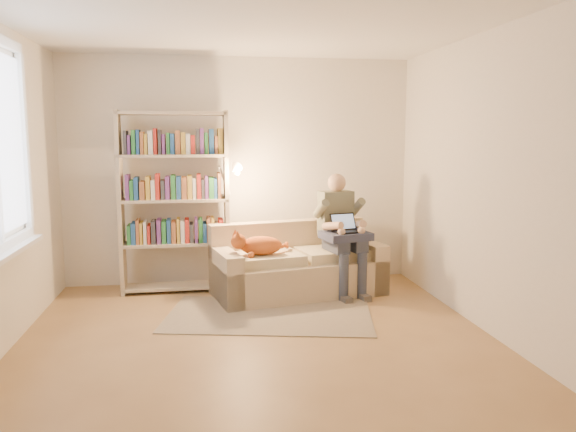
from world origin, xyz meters
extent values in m
plane|color=olive|center=(0.00, 0.00, 0.00)|extent=(4.50, 4.50, 0.00)
cube|color=white|center=(0.00, 0.00, 2.60)|extent=(4.00, 4.50, 0.02)
cube|color=silver|center=(2.00, 0.00, 1.30)|extent=(0.02, 4.50, 2.60)
cube|color=silver|center=(0.00, 2.25, 1.30)|extent=(4.00, 0.02, 2.60)
cube|color=silver|center=(0.00, -2.25, 1.30)|extent=(4.00, 0.02, 2.60)
cube|color=white|center=(-1.96, 0.20, 0.86)|extent=(0.05, 1.50, 0.08)
cube|color=white|center=(-1.92, 0.20, 0.81)|extent=(0.12, 1.52, 0.04)
cube|color=#C3AE8A|center=(0.58, 1.56, 0.19)|extent=(1.93, 1.17, 0.38)
cube|color=#C3AE8A|center=(0.51, 1.87, 0.57)|extent=(1.80, 0.55, 0.39)
cube|color=#C3AE8A|center=(-0.22, 1.39, 0.27)|extent=(0.34, 0.83, 0.54)
cube|color=#C3AE8A|center=(1.37, 1.73, 0.27)|extent=(0.34, 0.83, 0.54)
cube|color=beige|center=(0.19, 1.43, 0.43)|extent=(0.86, 0.69, 0.11)
cube|color=beige|center=(0.98, 1.60, 0.43)|extent=(0.86, 0.69, 0.11)
cube|color=#6A6D58|center=(1.01, 1.68, 0.86)|extent=(0.39, 0.27, 0.49)
sphere|color=tan|center=(1.02, 1.66, 1.20)|extent=(0.20, 0.20, 0.20)
cube|color=#323746|center=(0.96, 1.43, 0.57)|extent=(0.22, 0.42, 0.15)
cube|color=#323746|center=(1.17, 1.47, 0.57)|extent=(0.22, 0.42, 0.15)
cylinder|color=#323746|center=(1.00, 1.23, 0.25)|extent=(0.10, 0.10, 0.50)
cylinder|color=#323746|center=(1.21, 1.28, 0.25)|extent=(0.10, 0.10, 0.50)
ellipsoid|color=orange|center=(0.20, 1.41, 0.58)|extent=(0.48, 0.32, 0.20)
sphere|color=orange|center=(-0.04, 1.32, 0.65)|extent=(0.15, 0.15, 0.15)
cylinder|color=orange|center=(0.41, 1.50, 0.54)|extent=(0.22, 0.09, 0.06)
cube|color=#282E47|center=(1.02, 1.43, 0.66)|extent=(0.55, 0.48, 0.08)
cube|color=black|center=(1.03, 1.39, 0.71)|extent=(0.31, 0.25, 0.02)
cube|color=black|center=(1.00, 1.49, 0.80)|extent=(0.29, 0.15, 0.17)
plane|color=#8CA5CC|center=(1.00, 1.49, 0.80)|extent=(0.27, 0.16, 0.23)
cube|color=#BDAD8F|center=(-1.30, 1.89, 0.99)|extent=(0.05, 0.30, 1.98)
cube|color=#BDAD8F|center=(-0.17, 1.91, 0.99)|extent=(0.05, 0.30, 1.98)
cube|color=#BDAD8F|center=(-0.74, 1.90, 0.05)|extent=(1.18, 0.32, 0.03)
cube|color=#BDAD8F|center=(-0.74, 1.90, 0.53)|extent=(1.18, 0.32, 0.03)
cube|color=#BDAD8F|center=(-0.74, 1.90, 1.02)|extent=(1.18, 0.32, 0.03)
cube|color=#BDAD8F|center=(-0.74, 1.90, 1.50)|extent=(1.18, 0.32, 0.03)
cube|color=#BDAD8F|center=(-0.74, 1.90, 1.95)|extent=(1.18, 0.32, 0.03)
cube|color=#995933|center=(-0.74, 1.90, 0.67)|extent=(1.01, 0.26, 0.24)
cube|color=gold|center=(-0.74, 1.90, 1.15)|extent=(1.01, 0.26, 0.24)
cube|color=silver|center=(-0.74, 1.90, 1.63)|extent=(1.01, 0.26, 0.24)
cylinder|color=silver|center=(-0.26, 1.91, 1.05)|extent=(0.11, 0.11, 0.04)
cone|color=silver|center=(-0.08, 1.78, 1.35)|extent=(0.13, 0.16, 0.16)
cube|color=gray|center=(0.18, 0.87, 0.01)|extent=(2.13, 1.52, 0.01)
camera|label=1|loc=(-0.45, -4.28, 1.70)|focal=35.00mm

